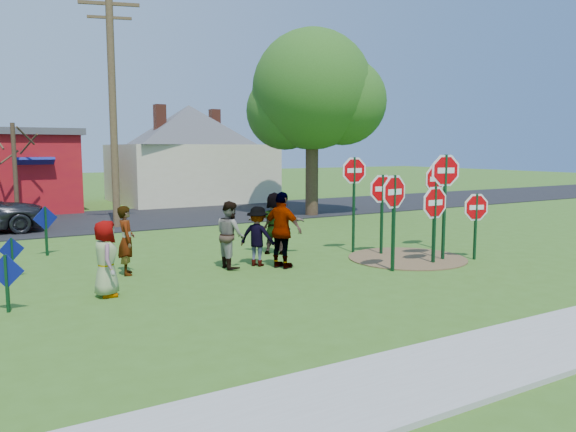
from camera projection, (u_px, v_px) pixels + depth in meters
name	position (u px, v px, depth m)	size (l,w,h in m)	color
ground	(243.00, 270.00, 13.92)	(120.00, 120.00, 0.00)	#3B631C
sidewalk	(472.00, 363.00, 7.77)	(22.00, 1.80, 0.08)	#9E9E99
road	(123.00, 219.00, 23.73)	(120.00, 7.50, 0.04)	black
dirt_patch	(407.00, 258.00, 15.34)	(3.20, 3.20, 0.03)	brown
cream_house	(190.00, 150.00, 31.72)	(9.40, 9.40, 6.50)	beige
stop_sign_a	(394.00, 201.00, 13.59)	(1.11, 0.19, 2.51)	#103C1E
stop_sign_b	(354.00, 180.00, 16.01)	(1.02, 0.18, 2.89)	#103C1E
stop_sign_c	(445.00, 182.00, 14.89)	(1.14, 0.27, 3.00)	#103C1E
stop_sign_d	(435.00, 185.00, 16.78)	(1.16, 0.08, 2.67)	#103C1E
stop_sign_e	(435.00, 208.00, 14.54)	(1.15, 0.08, 2.18)	#103C1E
stop_sign_f	(476.00, 211.00, 15.07)	(0.98, 0.26, 1.93)	#103C1E
stop_sign_g	(382.00, 196.00, 15.74)	(1.08, 0.17, 2.42)	#103C1E
blue_diamond_a	(7.00, 277.00, 10.25)	(0.59, 0.30, 1.10)	#103C1E
blue_diamond_c	(12.00, 254.00, 12.93)	(0.56, 0.15, 0.97)	#103C1E
blue_diamond_d	(46.00, 225.00, 15.67)	(0.67, 0.23, 1.41)	#103C1E
person_a	(106.00, 259.00, 11.36)	(0.76, 0.50, 1.56)	#3E518D
person_b	(126.00, 240.00, 13.31)	(0.60, 0.40, 1.65)	#246C57
person_c	(230.00, 235.00, 14.08)	(0.82, 0.64, 1.70)	brown
person_d	(258.00, 236.00, 14.33)	(0.99, 0.57, 1.53)	#37383D
person_e	(282.00, 230.00, 14.03)	(1.13, 0.47, 1.93)	#583462
person_f	(275.00, 223.00, 15.96)	(1.64, 0.52, 1.77)	#1B5022
utility_pole	(113.00, 104.00, 20.75)	(2.09, 0.74, 8.80)	#4C3823
leafy_tree	(315.00, 96.00, 24.56)	(5.75, 5.25, 8.17)	#382819
bare_tree_east	(14.00, 158.00, 23.00)	(1.80, 1.80, 4.04)	#382819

